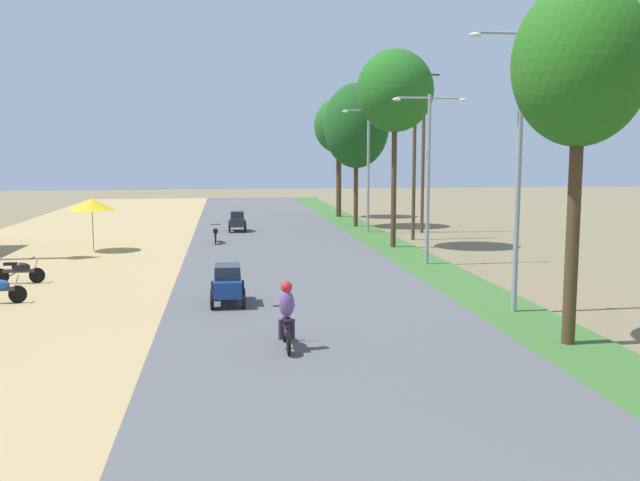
# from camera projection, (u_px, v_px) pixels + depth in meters

# --- Properties ---
(parked_motorbike_fourth) EXTENTS (1.80, 0.54, 0.94)m
(parked_motorbike_fourth) POSITION_uv_depth(u_px,v_px,m) (20.00, 270.00, 25.07)
(parked_motorbike_fourth) COLOR black
(parked_motorbike_fourth) RESTS_ON dirt_shoulder
(vendor_umbrella) EXTENTS (2.20, 2.20, 2.52)m
(vendor_umbrella) POSITION_uv_depth(u_px,v_px,m) (92.00, 205.00, 33.20)
(vendor_umbrella) COLOR #99999E
(vendor_umbrella) RESTS_ON dirt_shoulder
(median_tree_second) EXTENTS (3.19, 3.19, 8.69)m
(median_tree_second) POSITION_uv_depth(u_px,v_px,m) (580.00, 66.00, 16.36)
(median_tree_second) COLOR #4C351E
(median_tree_second) RESTS_ON median_strip
(median_tree_third) EXTENTS (3.78, 3.78, 9.73)m
(median_tree_third) POSITION_uv_depth(u_px,v_px,m) (395.00, 91.00, 34.02)
(median_tree_third) COLOR #4C351E
(median_tree_third) RESTS_ON median_strip
(median_tree_fourth) EXTENTS (4.17, 4.17, 9.10)m
(median_tree_fourth) POSITION_uv_depth(u_px,v_px,m) (356.00, 126.00, 44.14)
(median_tree_fourth) COLOR #4C351E
(median_tree_fourth) RESTS_ON median_strip
(median_tree_fifth) EXTENTS (3.65, 3.65, 8.76)m
(median_tree_fifth) POSITION_uv_depth(u_px,v_px,m) (339.00, 126.00, 51.06)
(median_tree_fifth) COLOR #4C351E
(median_tree_fifth) RESTS_ON median_strip
(streetlamp_near) EXTENTS (3.16, 0.20, 8.19)m
(streetlamp_near) POSITION_uv_depth(u_px,v_px,m) (519.00, 152.00, 20.11)
(streetlamp_near) COLOR gray
(streetlamp_near) RESTS_ON median_strip
(streetlamp_mid) EXTENTS (3.16, 0.20, 7.09)m
(streetlamp_mid) POSITION_uv_depth(u_px,v_px,m) (428.00, 166.00, 29.09)
(streetlamp_mid) COLOR gray
(streetlamp_mid) RESTS_ON median_strip
(streetlamp_far) EXTENTS (3.16, 0.20, 7.33)m
(streetlamp_far) POSITION_uv_depth(u_px,v_px,m) (368.00, 161.00, 41.24)
(streetlamp_far) COLOR gray
(streetlamp_far) RESTS_ON median_strip
(utility_pole_near) EXTENTS (1.80, 0.20, 9.80)m
(utility_pole_near) POSITION_uv_depth(u_px,v_px,m) (423.00, 147.00, 41.14)
(utility_pole_near) COLOR brown
(utility_pole_near) RESTS_ON ground
(utility_pole_far) EXTENTS (1.80, 0.20, 8.11)m
(utility_pole_far) POSITION_uv_depth(u_px,v_px,m) (414.00, 162.00, 37.87)
(utility_pole_far) COLOR brown
(utility_pole_far) RESTS_ON ground
(car_hatchback_blue) EXTENTS (1.04, 2.00, 1.23)m
(car_hatchback_blue) POSITION_uv_depth(u_px,v_px,m) (228.00, 283.00, 21.53)
(car_hatchback_blue) COLOR navy
(car_hatchback_blue) RESTS_ON road_strip
(car_hatchback_charcoal) EXTENTS (1.04, 2.00, 1.23)m
(car_hatchback_charcoal) POSITION_uv_depth(u_px,v_px,m) (237.00, 220.00, 41.78)
(car_hatchback_charcoal) COLOR #282D33
(car_hatchback_charcoal) RESTS_ON road_strip
(motorbike_ahead_second) EXTENTS (0.54, 1.80, 1.66)m
(motorbike_ahead_second) POSITION_uv_depth(u_px,v_px,m) (286.00, 317.00, 16.56)
(motorbike_ahead_second) COLOR black
(motorbike_ahead_second) RESTS_ON road_strip
(motorbike_ahead_third) EXTENTS (0.54, 1.80, 0.94)m
(motorbike_ahead_third) POSITION_uv_depth(u_px,v_px,m) (216.00, 233.00, 36.40)
(motorbike_ahead_third) COLOR black
(motorbike_ahead_third) RESTS_ON road_strip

